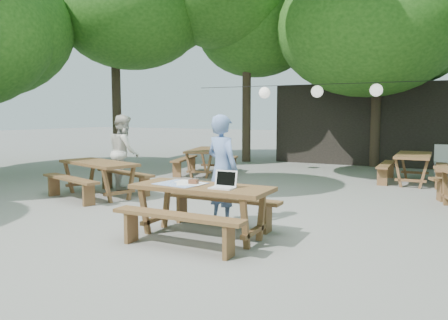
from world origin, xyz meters
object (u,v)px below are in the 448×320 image
object	(u,v)px
main_picnic_table	(202,211)
plastic_chair	(443,168)
woman	(222,170)
second_person	(124,152)
picnic_table_nw	(99,178)

from	to	relation	value
main_picnic_table	plastic_chair	size ratio (longest dim) A/B	2.22
woman	second_person	size ratio (longest dim) A/B	1.00
woman	second_person	bearing A→B (deg)	-7.35
second_person	woman	bearing A→B (deg)	-161.96
picnic_table_nw	plastic_chair	bearing A→B (deg)	62.61
main_picnic_table	plastic_chair	xyz separation A→B (m)	(3.03, 8.37, -0.13)
second_person	plastic_chair	bearing A→B (deg)	-93.99
picnic_table_nw	woman	bearing A→B (deg)	2.80
main_picnic_table	plastic_chair	bearing A→B (deg)	70.09
picnic_table_nw	plastic_chair	world-z (taller)	plastic_chair
second_person	plastic_chair	world-z (taller)	second_person
picnic_table_nw	woman	distance (m)	3.58
second_person	plastic_chair	size ratio (longest dim) A/B	1.94
second_person	main_picnic_table	bearing A→B (deg)	-170.57
woman	second_person	xyz separation A→B (m)	(-3.60, 1.94, -0.00)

